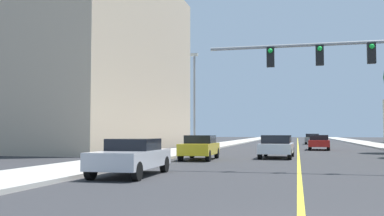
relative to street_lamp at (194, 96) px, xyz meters
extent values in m
plane|color=#2D2D30|center=(7.86, 14.90, -4.40)|extent=(192.00, 192.00, 0.00)
cube|color=#B2ADA3|center=(-1.33, 14.90, -4.32)|extent=(3.65, 168.00, 0.15)
cube|color=yellow|center=(7.86, 14.90, -4.39)|extent=(0.16, 144.00, 0.01)
cube|color=tan|center=(-13.98, 5.64, 4.21)|extent=(17.96, 26.68, 17.22)
cylinder|color=gray|center=(9.89, -14.55, 0.83)|extent=(11.46, 0.14, 0.14)
cube|color=black|center=(10.75, -14.55, 0.38)|extent=(0.32, 0.24, 0.84)
sphere|color=green|center=(10.75, -14.69, 0.63)|extent=(0.20, 0.20, 0.20)
cube|color=black|center=(8.75, -14.55, 0.38)|extent=(0.32, 0.24, 0.84)
sphere|color=green|center=(8.75, -14.69, 0.63)|extent=(0.20, 0.20, 0.20)
cube|color=black|center=(6.74, -14.55, 0.38)|extent=(0.32, 0.24, 0.84)
sphere|color=green|center=(6.74, -14.69, 0.63)|extent=(0.20, 0.20, 0.20)
cylinder|color=gray|center=(0.00, 0.00, -0.55)|extent=(0.16, 0.16, 7.40)
cube|color=beige|center=(0.00, 0.00, 3.30)|extent=(0.56, 0.28, 0.20)
cube|color=white|center=(6.56, -5.51, -3.78)|extent=(2.06, 4.51, 0.59)
cube|color=black|center=(6.55, -5.64, -3.24)|extent=(1.76, 2.27, 0.51)
cylinder|color=black|center=(5.76, -3.81, -4.08)|extent=(0.24, 0.65, 0.64)
cylinder|color=black|center=(7.47, -3.87, -4.08)|extent=(0.24, 0.65, 0.64)
cylinder|color=black|center=(5.65, -7.16, -4.08)|extent=(0.24, 0.65, 0.64)
cylinder|color=black|center=(7.36, -7.21, -4.08)|extent=(0.24, 0.65, 0.64)
cube|color=red|center=(9.70, 7.89, -3.79)|extent=(1.99, 4.55, 0.58)
cube|color=black|center=(9.69, 7.61, -3.27)|extent=(1.68, 2.39, 0.45)
cylinder|color=black|center=(8.99, 9.61, -4.08)|extent=(0.25, 0.65, 0.64)
cylinder|color=black|center=(10.57, 9.53, -4.08)|extent=(0.25, 0.65, 0.64)
cylinder|color=black|center=(8.83, 6.25, -4.08)|extent=(0.25, 0.65, 0.64)
cylinder|color=black|center=(10.41, 6.17, -4.08)|extent=(0.25, 0.65, 0.64)
cube|color=gold|center=(2.28, -8.37, -3.76)|extent=(1.86, 4.21, 0.63)
cube|color=black|center=(2.27, -8.11, -3.21)|extent=(1.59, 2.15, 0.47)
cylinder|color=black|center=(3.09, -9.88, -4.08)|extent=(0.24, 0.65, 0.64)
cylinder|color=black|center=(1.55, -9.92, -4.08)|extent=(0.24, 0.65, 0.64)
cylinder|color=black|center=(3.00, -6.82, -4.08)|extent=(0.24, 0.65, 0.64)
cylinder|color=black|center=(1.47, -6.86, -4.08)|extent=(0.24, 0.65, 0.64)
cube|color=#BCBCC1|center=(1.85, -18.04, -3.77)|extent=(1.89, 4.34, 0.61)
cube|color=black|center=(1.84, -17.74, -3.26)|extent=(1.64, 1.85, 0.43)
cylinder|color=black|center=(2.68, -19.64, -4.08)|extent=(0.23, 0.64, 0.64)
cylinder|color=black|center=(1.05, -19.66, -4.08)|extent=(0.23, 0.64, 0.64)
cylinder|color=black|center=(2.64, -16.42, -4.08)|extent=(0.23, 0.64, 0.64)
cylinder|color=black|center=(1.01, -16.45, -4.08)|extent=(0.23, 0.64, 0.64)
cube|color=slate|center=(9.75, 27.09, -3.76)|extent=(2.08, 4.53, 0.63)
cube|color=black|center=(9.76, 27.15, -3.23)|extent=(1.75, 2.23, 0.44)
cylinder|color=black|center=(9.00, 28.80, -4.08)|extent=(0.25, 0.65, 0.64)
cylinder|color=black|center=(10.67, 28.72, -4.08)|extent=(0.25, 0.65, 0.64)
cylinder|color=black|center=(8.84, 25.45, -4.08)|extent=(0.25, 0.65, 0.64)
cylinder|color=black|center=(10.51, 25.38, -4.08)|extent=(0.25, 0.65, 0.64)
camera|label=1|loc=(7.81, -33.15, -2.80)|focal=40.82mm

